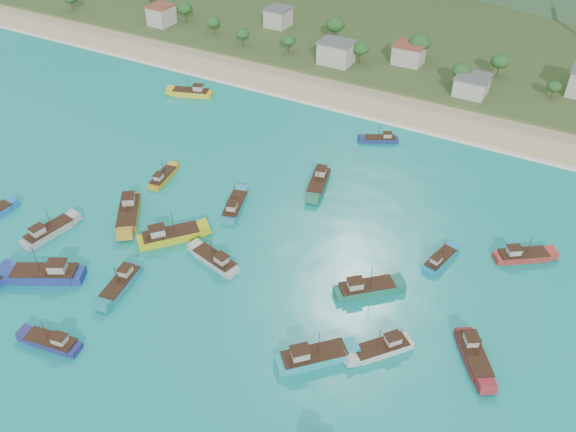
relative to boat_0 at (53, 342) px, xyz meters
The scene contains 24 objects.
ground 31.38m from the boat_0, 57.06° to the left, with size 600.00×600.00×0.00m, color #0C8B85.
beach 106.71m from the boat_0, 80.80° to the left, with size 400.00×18.00×1.20m, color beige.
land 167.21m from the boat_0, 84.14° to the left, with size 400.00×110.00×2.40m, color #385123.
surf_line 97.34m from the boat_0, 79.90° to the left, with size 400.00×2.50×0.08m, color white.
village 131.71m from the boat_0, 78.12° to the left, with size 209.01×32.45×6.96m.
vegetation 132.07m from the boat_0, 81.27° to the left, with size 280.04×25.86×9.18m.
boat_0 is the anchor object (origin of this frame).
boat_1 83.96m from the boat_0, 43.33° to the left, with size 9.93×8.26×5.95m.
boat_2 90.75m from the boat_0, 112.94° to the left, with size 11.72×6.89×6.65m.
boat_4 16.32m from the boat_0, 140.66° to the left, with size 13.10×9.47×7.59m.
boat_5 33.77m from the boat_0, 111.20° to the left, with size 10.30×12.22×7.35m.
boat_6 62.91m from the boat_0, 74.42° to the left, with size 6.10×11.82×6.70m.
boat_7 41.45m from the boat_0, 24.91° to the left, with size 10.39×10.40×6.70m.
boat_8 47.88m from the boat_0, 108.04° to the left, with size 4.12×9.13×5.20m.
boat_11 52.43m from the boat_0, 42.18° to the left, with size 10.16×9.66×6.40m.
boat_13 30.71m from the boat_0, 67.93° to the left, with size 10.41×5.12×5.91m.
boat_14 66.34m from the boat_0, 26.94° to the left, with size 8.14×10.24×6.06m.
boat_16 44.54m from the boat_0, 82.99° to the left, with size 6.05×10.64×6.03m.
boat_17 88.30m from the boat_0, 75.84° to the left, with size 8.64×6.25×5.01m.
boat_19 15.32m from the boat_0, 88.21° to the left, with size 4.74×10.40×5.92m.
boat_20 68.62m from the boat_0, 45.67° to the left, with size 4.40×8.84×5.01m.
boat_23 29.79m from the boat_0, 90.37° to the left, with size 10.56×11.51×7.14m.
boat_26 29.26m from the boat_0, 139.05° to the left, with size 4.55×10.91×6.25m.
boat_28 52.29m from the boat_0, 27.84° to the left, with size 8.52×9.35×5.78m.
Camera 1 is at (44.07, -58.83, 71.16)m, focal length 35.00 mm.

